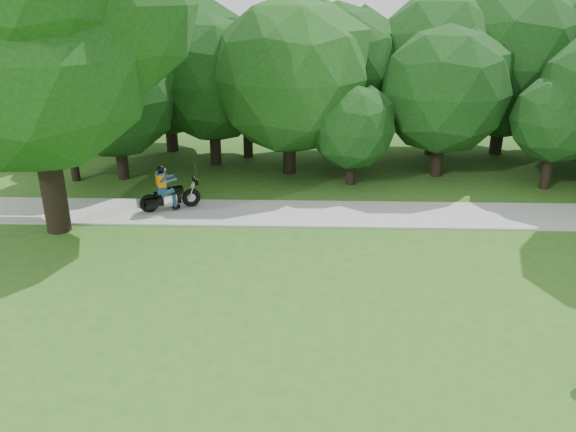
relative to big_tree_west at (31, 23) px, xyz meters
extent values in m
plane|color=#305E1B|center=(10.54, -6.85, -5.76)|extent=(100.00, 100.00, 0.00)
cube|color=#A6A6A1|center=(10.54, 1.15, -5.73)|extent=(60.00, 2.20, 0.06)
cylinder|color=black|center=(8.88, 4.23, -5.21)|extent=(0.35, 0.35, 1.10)
sphere|color=black|center=(8.88, 4.23, -3.68)|extent=(3.02, 3.02, 3.02)
cylinder|color=black|center=(0.42, 4.61, -4.95)|extent=(0.42, 0.42, 1.61)
sphere|color=black|center=(0.42, 4.61, -2.71)|extent=(4.44, 4.44, 4.44)
cylinder|color=black|center=(8.41, 7.86, -4.86)|extent=(0.47, 0.47, 1.80)
sphere|color=black|center=(8.41, 7.86, -2.21)|extent=(5.37, 5.37, 5.37)
cylinder|color=black|center=(6.61, 5.53, -4.86)|extent=(0.49, 0.49, 1.80)
sphere|color=#164A15|center=(6.61, 5.53, -2.09)|extent=(5.73, 5.73, 5.73)
cylinder|color=black|center=(12.63, 8.44, -4.86)|extent=(0.49, 0.49, 1.80)
sphere|color=black|center=(12.63, 8.44, -2.05)|extent=(5.86, 5.86, 5.86)
cylinder|color=black|center=(-1.66, 10.31, -4.86)|extent=(0.51, 0.51, 1.80)
sphere|color=black|center=(-1.66, 10.31, -1.95)|extent=(6.17, 6.17, 6.17)
cylinder|color=black|center=(15.75, 3.97, -5.01)|extent=(0.35, 0.35, 1.49)
sphere|color=black|center=(15.75, 3.97, -3.28)|extent=(3.02, 3.02, 3.02)
cylinder|color=black|center=(-1.28, 4.32, -5.16)|extent=(0.31, 0.31, 1.19)
sphere|color=black|center=(-1.28, 4.32, -3.86)|extent=(2.16, 2.16, 2.16)
cylinder|color=black|center=(1.36, 8.64, -4.86)|extent=(0.51, 0.51, 1.80)
sphere|color=black|center=(1.36, 8.64, -1.95)|extent=(6.19, 6.19, 6.19)
cylinder|color=black|center=(12.21, 5.37, -4.92)|extent=(0.43, 0.43, 1.66)
sphere|color=black|center=(12.21, 5.37, -2.57)|extent=(4.67, 4.67, 4.67)
cylinder|color=black|center=(-4.01, 6.08, -5.23)|extent=(0.30, 0.30, 1.05)
sphere|color=#164A15|center=(-4.01, 6.08, -4.09)|extent=(1.91, 1.91, 1.91)
cylinder|color=black|center=(4.80, 7.78, -4.86)|extent=(0.40, 0.40, 1.80)
sphere|color=black|center=(4.80, 7.78, -2.66)|extent=(3.98, 3.98, 3.98)
cylinder|color=black|center=(15.44, 8.59, -4.86)|extent=(0.52, 0.52, 1.80)
sphere|color=black|center=(15.44, 8.59, -1.88)|extent=(6.39, 6.39, 6.39)
cylinder|color=black|center=(3.60, 6.63, -4.86)|extent=(0.44, 0.44, 1.80)
sphere|color=black|center=(3.60, 6.63, -2.39)|extent=(4.83, 4.83, 4.83)
cylinder|color=black|center=(0.04, -0.35, -3.66)|extent=(0.68, 0.68, 4.20)
sphere|color=#164A15|center=(0.04, -0.35, -0.76)|extent=(6.40, 6.40, 6.40)
sphere|color=#164A15|center=(1.80, 0.45, 0.44)|extent=(5.12, 5.12, 5.12)
torus|color=black|center=(2.36, 1.02, -5.39)|extent=(0.62, 0.41, 0.61)
torus|color=black|center=(3.57, 1.58, -5.39)|extent=(0.62, 0.41, 0.61)
cube|color=black|center=(2.82, 1.23, -5.35)|extent=(0.96, 0.60, 0.28)
cube|color=silver|center=(2.94, 1.29, -5.35)|extent=(0.50, 0.44, 0.35)
cube|color=black|center=(3.14, 1.38, -5.09)|extent=(0.52, 0.42, 0.22)
cube|color=black|center=(2.72, 1.19, -5.13)|extent=(0.52, 0.44, 0.09)
cylinder|color=silver|center=(3.61, 1.60, -5.09)|extent=(0.33, 0.18, 0.78)
cylinder|color=silver|center=(3.74, 1.66, -4.72)|extent=(0.26, 0.51, 0.03)
cube|color=black|center=(2.48, 0.86, -5.35)|extent=(0.37, 0.25, 0.29)
cube|color=black|center=(2.32, 1.21, -5.35)|extent=(0.37, 0.25, 0.29)
cube|color=#1A2B47|center=(2.72, 1.19, -5.00)|extent=(0.37, 0.41, 0.21)
cube|color=#1A2B47|center=(2.74, 1.19, -4.69)|extent=(0.36, 0.42, 0.48)
cube|color=orange|center=(2.74, 1.19, -4.68)|extent=(0.40, 0.47, 0.38)
sphere|color=black|center=(2.76, 1.20, -4.33)|extent=(0.24, 0.24, 0.24)
camera|label=1|loc=(7.23, -15.28, 0.75)|focal=35.00mm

